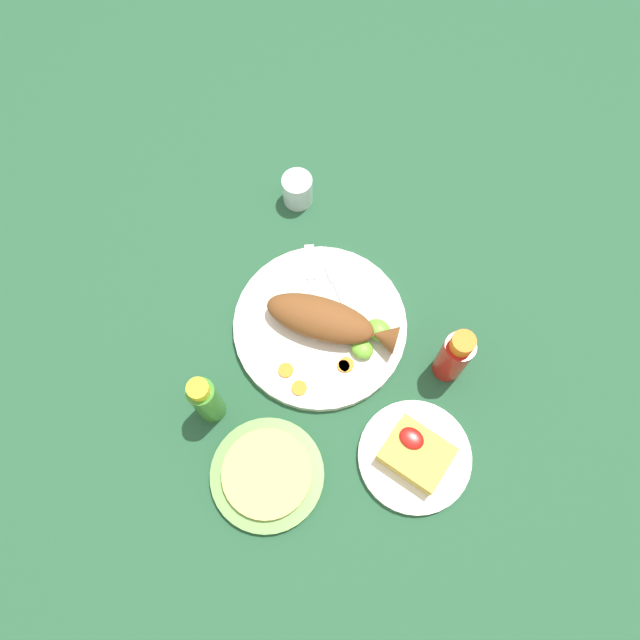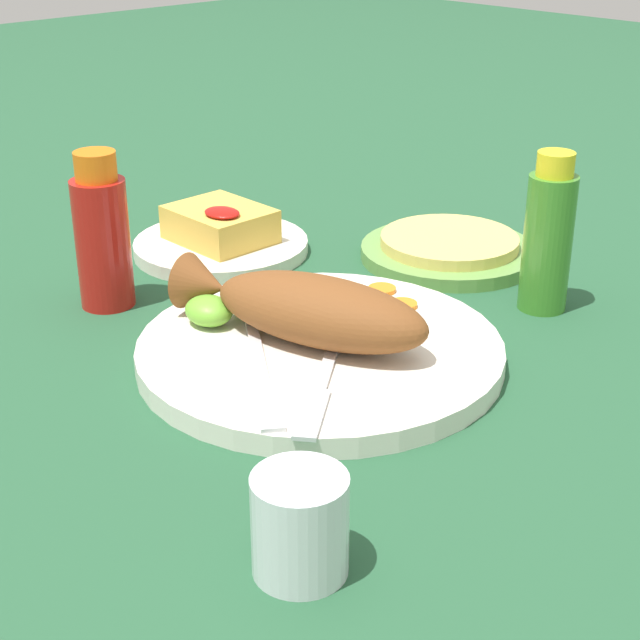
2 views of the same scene
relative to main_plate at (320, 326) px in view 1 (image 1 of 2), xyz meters
The scene contains 18 objects.
ground_plane 0.01m from the main_plate, ahead, with size 4.00×4.00×0.00m, color #235133.
main_plate is the anchor object (origin of this frame).
fried_fish 0.04m from the main_plate, 162.86° to the right, with size 0.24×0.13×0.06m.
fork_near 0.08m from the main_plate, 43.23° to the right, with size 0.12×0.16×0.00m.
fork_far 0.08m from the main_plate, 77.42° to the right, with size 0.16×0.12×0.00m.
carrot_slice_near 0.10m from the main_plate, 90.71° to the left, with size 0.03×0.03×0.00m, color orange.
carrot_slice_mid 0.12m from the main_plate, 107.72° to the left, with size 0.03×0.03×0.00m, color orange.
carrot_slice_far 0.09m from the main_plate, 155.51° to the left, with size 0.03×0.03×0.00m, color orange.
carrot_slice_extra 0.09m from the main_plate, 151.83° to the left, with size 0.02×0.02×0.00m, color orange.
lime_wedge_main 0.09m from the main_plate, behind, with size 0.04×0.03×0.02m, color #6BB233.
lime_wedge_side 0.10m from the main_plate, 154.18° to the right, with size 0.05×0.04×0.02m, color #6BB233.
hot_sauce_bottle_red 0.24m from the main_plate, 164.38° to the right, with size 0.05×0.05×0.15m.
hot_sauce_bottle_green 0.24m from the main_plate, 73.94° to the left, with size 0.04×0.04×0.15m.
salt_cup 0.27m from the main_plate, 46.35° to the right, with size 0.06×0.06×0.06m.
side_plate_fries 0.28m from the main_plate, 158.72° to the left, with size 0.19×0.19×0.01m, color white.
fries_pile 0.28m from the main_plate, 158.75° to the left, with size 0.10×0.08×0.04m.
tortilla_plate 0.27m from the main_plate, 106.12° to the left, with size 0.19×0.19×0.01m, color #6B9E4C.
tortilla_stack 0.27m from the main_plate, 106.12° to the left, with size 0.15×0.15×0.01m, color #E0C666.
Camera 1 is at (-0.22, 0.32, 1.05)m, focal length 35.00 mm.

